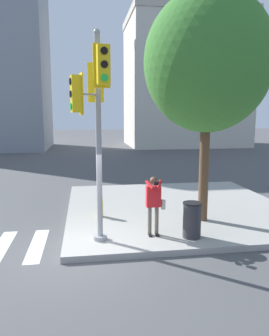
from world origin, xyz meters
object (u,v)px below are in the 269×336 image
(fire_hydrant, at_px, (100,206))
(trash_bin, at_px, (192,220))
(traffic_signal_pole, at_px, (94,107))
(street_tree, at_px, (208,62))
(person_photographer, at_px, (154,201))

(fire_hydrant, xyz_separation_m, trash_bin, (2.39, -2.31, 0.15))
(traffic_signal_pole, relative_size, street_tree, 0.77)
(traffic_signal_pole, height_order, person_photographer, traffic_signal_pole)
(street_tree, relative_size, fire_hydrant, 10.01)
(street_tree, xyz_separation_m, trash_bin, (-0.84, -1.44, -4.40))
(person_photographer, distance_m, street_tree, 4.46)
(street_tree, bearing_deg, trash_bin, -120.41)
(street_tree, xyz_separation_m, fire_hydrant, (-3.24, 0.87, -4.55))
(street_tree, bearing_deg, person_photographer, -149.21)
(person_photographer, relative_size, trash_bin, 1.68)
(street_tree, distance_m, trash_bin, 4.71)
(person_photographer, xyz_separation_m, trash_bin, (0.99, -0.34, -0.49))
(fire_hydrant, bearing_deg, traffic_signal_pole, -95.42)
(fire_hydrant, bearing_deg, street_tree, -15.09)
(person_photographer, relative_size, fire_hydrant, 2.37)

